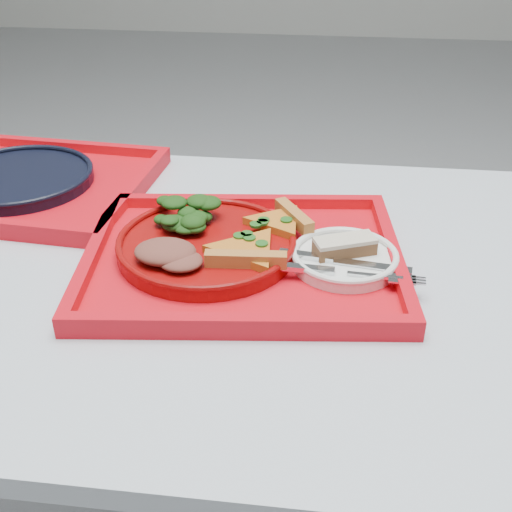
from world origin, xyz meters
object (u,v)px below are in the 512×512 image
(tray_main, at_px, (243,262))
(navy_plate, at_px, (19,179))
(dessert_bar, at_px, (345,246))
(dinner_plate, at_px, (207,247))
(tray_far, at_px, (20,187))

(tray_main, xyz_separation_m, navy_plate, (-0.43, 0.20, 0.01))
(navy_plate, relative_size, dessert_bar, 2.80)
(dinner_plate, distance_m, navy_plate, 0.42)
(dinner_plate, relative_size, dessert_bar, 2.80)
(tray_far, bearing_deg, tray_main, -21.17)
(tray_main, height_order, dinner_plate, dinner_plate)
(tray_main, relative_size, navy_plate, 1.73)
(tray_main, height_order, dessert_bar, dessert_bar)
(tray_far, height_order, navy_plate, navy_plate)
(dinner_plate, xyz_separation_m, navy_plate, (-0.38, 0.19, -0.00))
(tray_main, xyz_separation_m, dessert_bar, (0.14, 0.01, 0.03))
(tray_main, distance_m, navy_plate, 0.48)
(navy_plate, bearing_deg, tray_main, -25.34)
(tray_far, distance_m, navy_plate, 0.01)
(tray_far, distance_m, dessert_bar, 0.61)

